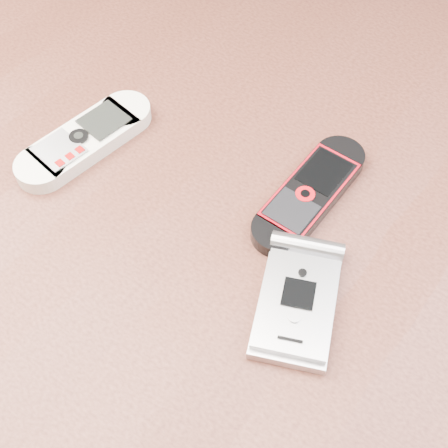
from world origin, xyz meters
TOP-DOWN VIEW (x-y plane):
  - table at (0.00, 0.00)m, footprint 1.20×0.80m
  - nokia_white at (-0.15, 0.00)m, footprint 0.06×0.14m
  - nokia_black_red at (0.04, 0.07)m, footprint 0.04×0.14m
  - motorola_razr at (0.09, -0.02)m, footprint 0.09×0.12m

SIDE VIEW (x-z plane):
  - table at x=0.00m, z-range 0.27..1.02m
  - nokia_black_red at x=0.04m, z-range 0.75..0.76m
  - nokia_white at x=-0.15m, z-range 0.75..0.77m
  - motorola_razr at x=0.09m, z-range 0.75..0.77m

